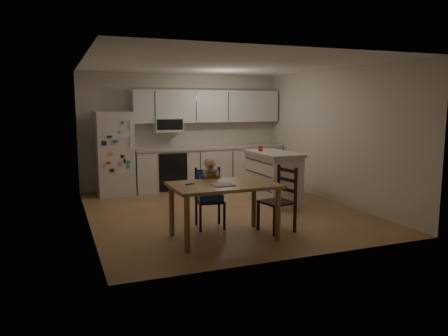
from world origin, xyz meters
TOP-DOWN VIEW (x-y plane):
  - room at (0.00, 0.48)m, footprint 4.52×5.01m
  - refrigerator at (-1.55, 2.15)m, footprint 0.72×0.70m
  - kitchen_run at (0.50, 2.24)m, footprint 3.37×0.62m
  - kitchen_island at (1.15, 0.36)m, footprint 0.68×1.30m
  - red_cup at (0.98, 0.56)m, footprint 0.08×0.08m
  - dining_table at (-0.56, -1.44)m, footprint 1.45×0.93m
  - napkin at (-0.61, -1.54)m, footprint 0.29×0.25m
  - toddler_spoon at (-1.02, -1.33)m, footprint 0.12×0.06m
  - chair_booster at (-0.55, -0.82)m, footprint 0.45×0.45m
  - chair_side at (0.39, -1.37)m, footprint 0.49×0.49m

SIDE VIEW (x-z plane):
  - kitchen_island at x=1.15m, z-range 0.00..0.96m
  - chair_side at x=0.39m, z-range 0.06..1.01m
  - chair_booster at x=-0.55m, z-range 0.11..1.16m
  - dining_table at x=-0.56m, z-range 0.28..1.06m
  - napkin at x=-0.61m, z-range 0.77..0.79m
  - toddler_spoon at x=-1.02m, z-range 0.77..0.79m
  - refrigerator at x=-1.55m, z-range 0.00..1.70m
  - kitchen_run at x=0.50m, z-range -0.20..1.95m
  - red_cup at x=0.98m, z-range 0.96..1.06m
  - room at x=0.00m, z-range -0.01..2.51m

